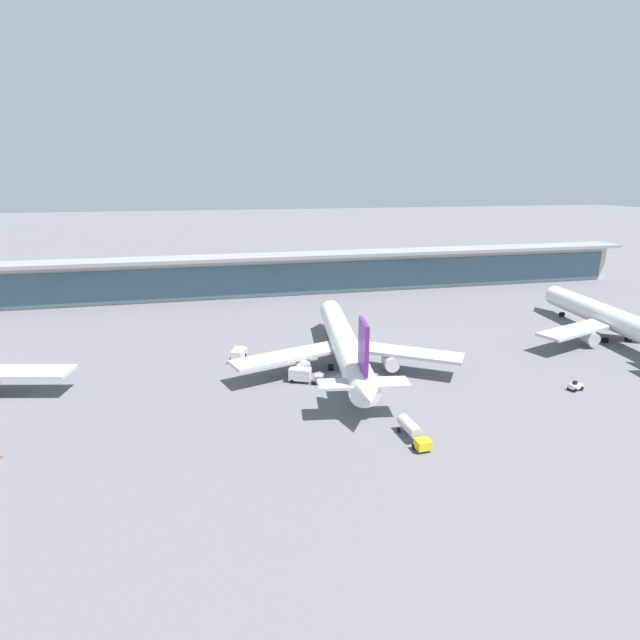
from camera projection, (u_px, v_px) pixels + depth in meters
name	position (u px, v px, depth m)	size (l,w,h in m)	color
ground_plane	(337.00, 376.00, 110.17)	(1200.00, 1200.00, 0.00)	slate
airliner_centre_stand	(345.00, 344.00, 113.99)	(51.34, 67.32, 17.95)	white
airliner_right_stand	(615.00, 320.00, 132.96)	(51.42, 67.36, 17.95)	white
service_truck_near_nose_white	(239.00, 354.00, 119.37)	(4.34, 7.65, 3.10)	silver
service_truck_mid_apron_white	(576.00, 386.00, 102.80)	(3.14, 2.25, 2.05)	silver
service_truck_by_tail_grey	(304.00, 375.00, 106.49)	(7.60, 5.08, 3.10)	gray
service_truck_on_taxiway_yellow	(413.00, 431.00, 83.10)	(2.93, 8.72, 2.95)	yellow
terminal_building	(279.00, 273.00, 185.62)	(285.38, 12.80, 15.20)	beige
safety_cone_bravo	(0.00, 456.00, 78.14)	(0.62, 0.62, 0.70)	orange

